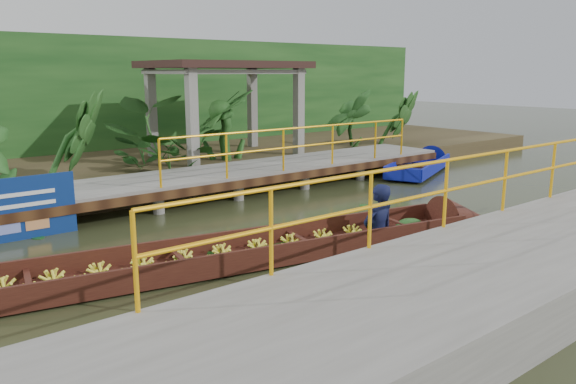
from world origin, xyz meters
TOP-DOWN VIEW (x-y plane):
  - ground at (0.00, 0.00)m, footprint 80.00×80.00m
  - land_strip at (0.00, 7.50)m, footprint 30.00×8.00m
  - far_dock at (0.02, 3.43)m, footprint 16.00×2.06m
  - near_dock at (1.00, -4.20)m, footprint 18.00×2.40m
  - pavilion at (3.00, 6.30)m, footprint 4.40×3.00m
  - foliage_backdrop at (0.00, 10.00)m, footprint 30.00×0.80m
  - vendor_boat at (-0.99, -1.02)m, footprint 10.10×2.89m
  - moored_blue_boat at (7.86, 2.67)m, footprint 3.97×2.47m
  - tropical_plants at (2.25, 5.30)m, footprint 14.49×1.49m

SIDE VIEW (x-z plane):
  - ground at x=0.00m, z-range 0.00..0.00m
  - moored_blue_boat at x=7.86m, z-range -0.30..0.63m
  - land_strip at x=0.00m, z-range 0.00..0.45m
  - vendor_boat at x=-0.99m, z-range -0.87..1.39m
  - near_dock at x=1.00m, z-range -0.56..1.16m
  - far_dock at x=0.02m, z-range -0.35..1.30m
  - tropical_plants at x=2.25m, z-range 0.45..2.31m
  - foliage_backdrop at x=0.00m, z-range 0.00..4.00m
  - pavilion at x=3.00m, z-range 1.32..4.32m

